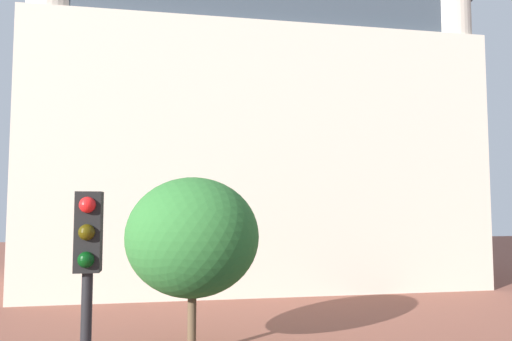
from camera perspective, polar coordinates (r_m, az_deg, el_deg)
landmark_building at (r=33.09m, az=-0.83°, el=4.04°), size 27.13×13.98×34.46m
traffic_light_pole at (r=5.86m, az=-19.72°, el=-17.85°), size 0.28×0.34×5.10m
tree_curb_far at (r=16.40m, az=-7.59°, el=-7.90°), size 4.49×4.49×5.93m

